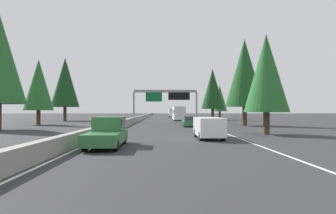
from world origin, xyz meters
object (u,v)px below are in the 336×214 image
at_px(pickup_distant_b, 108,132).
at_px(conifer_right_near, 245,73).
at_px(sedan_far_center, 189,122).
at_px(sign_gantry_overhead, 166,96).
at_px(conifer_left_near, 39,85).
at_px(minivan_mid_left, 209,127).
at_px(box_truck_mid_right, 172,112).
at_px(conifer_right_far, 220,98).
at_px(conifer_left_mid, 65,82).
at_px(bus_distant_a, 179,113).
at_px(conifer_right_mid, 213,89).
at_px(conifer_right_foreground, 266,73).

xyz_separation_m(pickup_distant_b, conifer_right_near, (25.24, -15.84, 6.99)).
distance_m(pickup_distant_b, sedan_far_center, 23.84).
relative_size(sign_gantry_overhead, conifer_left_near, 1.22).
xyz_separation_m(minivan_mid_left, conifer_right_near, (20.20, -8.60, 6.96)).
height_order(sign_gantry_overhead, conifer_left_near, conifer_left_near).
relative_size(box_truck_mid_right, conifer_right_far, 0.92).
bearing_deg(conifer_left_mid, conifer_right_near, -121.96).
distance_m(bus_distant_a, conifer_left_near, 31.87).
xyz_separation_m(pickup_distant_b, conifer_left_mid, (46.18, 17.73, 7.49)).
bearing_deg(conifer_left_mid, conifer_right_mid, -84.44).
bearing_deg(sedan_far_center, conifer_right_mid, -16.36).
xyz_separation_m(sign_gantry_overhead, pickup_distant_b, (-39.18, 4.25, -4.11)).
bearing_deg(conifer_right_near, bus_distant_a, 19.46).
height_order(sedan_far_center, conifer_right_mid, conifer_right_mid).
height_order(pickup_distant_b, box_truck_mid_right, box_truck_mid_right).
height_order(sign_gantry_overhead, conifer_right_foreground, conifer_right_foreground).
relative_size(pickup_distant_b, conifer_right_far, 0.61).
xyz_separation_m(conifer_right_foreground, conifer_left_mid, (37.19, 31.10, 2.58)).
relative_size(conifer_right_far, conifer_left_near, 0.89).
distance_m(conifer_right_near, conifer_left_near, 32.13).
height_order(pickup_distant_b, conifer_left_mid, conifer_left_mid).
xyz_separation_m(box_truck_mid_right, conifer_right_foreground, (-73.34, -6.38, 4.21)).
xyz_separation_m(bus_distant_a, conifer_right_mid, (-0.17, -7.88, 5.56)).
bearing_deg(conifer_right_far, conifer_right_mid, 162.14).
distance_m(box_truck_mid_right, conifer_right_mid, 34.41).
bearing_deg(sign_gantry_overhead, conifer_right_far, -33.07).
bearing_deg(pickup_distant_b, bus_distant_a, -8.33).
xyz_separation_m(minivan_mid_left, conifer_right_foreground, (3.95, -6.13, 4.87)).
height_order(conifer_right_far, conifer_left_mid, conifer_left_mid).
bearing_deg(sign_gantry_overhead, pickup_distant_b, 173.81).
bearing_deg(conifer_right_foreground, box_truck_mid_right, 4.97).
relative_size(sign_gantry_overhead, pickup_distant_b, 2.26).
distance_m(minivan_mid_left, box_truck_mid_right, 77.29).
height_order(sign_gantry_overhead, conifer_right_mid, conifer_right_mid).
relative_size(minivan_mid_left, conifer_left_near, 0.48).
xyz_separation_m(pickup_distant_b, conifer_right_mid, (49.38, -15.13, 6.36)).
height_order(minivan_mid_left, box_truck_mid_right, box_truck_mid_right).
distance_m(sign_gantry_overhead, pickup_distant_b, 39.62).
bearing_deg(conifer_right_foreground, bus_distant_a, 8.58).
height_order(sign_gantry_overhead, pickup_distant_b, sign_gantry_overhead).
height_order(bus_distant_a, conifer_left_near, conifer_left_near).
distance_m(conifer_right_foreground, conifer_right_near, 16.56).
xyz_separation_m(pickup_distant_b, conifer_left_near, (28.35, 16.10, 5.41)).
xyz_separation_m(minivan_mid_left, conifer_right_far, (57.24, -12.05, 4.65)).
xyz_separation_m(bus_distant_a, conifer_left_near, (-21.20, 23.35, 4.60)).
relative_size(bus_distant_a, sedan_far_center, 2.61).
bearing_deg(sign_gantry_overhead, bus_distant_a, -16.15).
relative_size(pickup_distant_b, bus_distant_a, 0.49).
relative_size(sedan_far_center, conifer_right_near, 0.34).
relative_size(conifer_right_foreground, conifer_right_far, 1.04).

